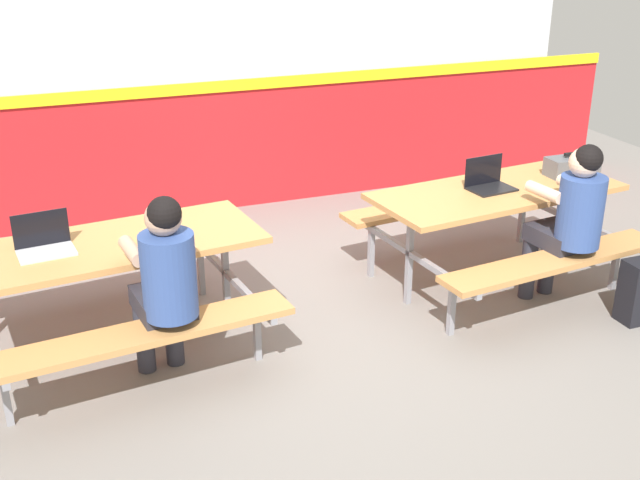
{
  "coord_description": "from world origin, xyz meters",
  "views": [
    {
      "loc": [
        -1.74,
        -4.37,
        2.58
      ],
      "look_at": [
        0.0,
        0.15,
        0.55
      ],
      "focal_mm": 44.28,
      "sensor_mm": 36.0,
      "label": 1
    }
  ],
  "objects_px": {
    "laptop_dark": "(489,182)",
    "picnic_table_left": "(111,268)",
    "student_nearer": "(165,277)",
    "student_further": "(571,214)",
    "picnic_table_right": "(495,211)",
    "toolbox_grey": "(572,166)",
    "laptop_silver": "(44,244)"
  },
  "relations": [
    {
      "from": "student_nearer",
      "to": "laptop_dark",
      "type": "xyz_separation_m",
      "value": [
        2.43,
        0.57,
        0.08
      ]
    },
    {
      "from": "laptop_dark",
      "to": "student_nearer",
      "type": "bearing_deg",
      "value": -166.74
    },
    {
      "from": "student_nearer",
      "to": "student_further",
      "type": "height_order",
      "value": "same"
    },
    {
      "from": "picnic_table_left",
      "to": "student_nearer",
      "type": "distance_m",
      "value": 0.6
    },
    {
      "from": "picnic_table_left",
      "to": "student_nearer",
      "type": "relative_size",
      "value": 1.57
    },
    {
      "from": "picnic_table_left",
      "to": "laptop_dark",
      "type": "bearing_deg",
      "value": 0.85
    },
    {
      "from": "picnic_table_right",
      "to": "laptop_dark",
      "type": "distance_m",
      "value": 0.22
    },
    {
      "from": "picnic_table_left",
      "to": "laptop_dark",
      "type": "relative_size",
      "value": 5.53
    },
    {
      "from": "picnic_table_right",
      "to": "student_further",
      "type": "bearing_deg",
      "value": -66.47
    },
    {
      "from": "student_nearer",
      "to": "picnic_table_left",
      "type": "bearing_deg",
      "value": 113.89
    },
    {
      "from": "picnic_table_left",
      "to": "toolbox_grey",
      "type": "relative_size",
      "value": 4.74
    },
    {
      "from": "laptop_silver",
      "to": "laptop_dark",
      "type": "bearing_deg",
      "value": 0.81
    },
    {
      "from": "picnic_table_left",
      "to": "picnic_table_right",
      "type": "relative_size",
      "value": 1.0
    },
    {
      "from": "picnic_table_left",
      "to": "laptop_silver",
      "type": "height_order",
      "value": "laptop_silver"
    },
    {
      "from": "picnic_table_right",
      "to": "student_further",
      "type": "relative_size",
      "value": 1.57
    },
    {
      "from": "student_nearer",
      "to": "student_further",
      "type": "xyz_separation_m",
      "value": [
        2.72,
        0.01,
        0.0
      ]
    },
    {
      "from": "picnic_table_right",
      "to": "laptop_silver",
      "type": "distance_m",
      "value": 3.09
    },
    {
      "from": "student_nearer",
      "to": "student_further",
      "type": "relative_size",
      "value": 1.0
    },
    {
      "from": "student_nearer",
      "to": "laptop_silver",
      "type": "bearing_deg",
      "value": 138.43
    },
    {
      "from": "laptop_dark",
      "to": "picnic_table_left",
      "type": "bearing_deg",
      "value": -179.15
    },
    {
      "from": "student_nearer",
      "to": "laptop_dark",
      "type": "distance_m",
      "value": 2.5
    },
    {
      "from": "laptop_silver",
      "to": "picnic_table_left",
      "type": "bearing_deg",
      "value": 0.53
    },
    {
      "from": "picnic_table_left",
      "to": "laptop_dark",
      "type": "distance_m",
      "value": 2.68
    },
    {
      "from": "student_further",
      "to": "laptop_dark",
      "type": "bearing_deg",
      "value": 117.12
    },
    {
      "from": "picnic_table_left",
      "to": "toolbox_grey",
      "type": "height_order",
      "value": "toolbox_grey"
    },
    {
      "from": "picnic_table_left",
      "to": "laptop_silver",
      "type": "relative_size",
      "value": 5.53
    },
    {
      "from": "student_nearer",
      "to": "toolbox_grey",
      "type": "distance_m",
      "value": 3.25
    },
    {
      "from": "laptop_silver",
      "to": "toolbox_grey",
      "type": "distance_m",
      "value": 3.79
    },
    {
      "from": "picnic_table_right",
      "to": "laptop_dark",
      "type": "height_order",
      "value": "laptop_dark"
    },
    {
      "from": "laptop_dark",
      "to": "laptop_silver",
      "type": "bearing_deg",
      "value": -179.19
    },
    {
      "from": "picnic_table_right",
      "to": "student_nearer",
      "type": "xyz_separation_m",
      "value": [
        -2.49,
        -0.54,
        0.13
      ]
    },
    {
      "from": "picnic_table_right",
      "to": "laptop_silver",
      "type": "height_order",
      "value": "laptop_silver"
    }
  ]
}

